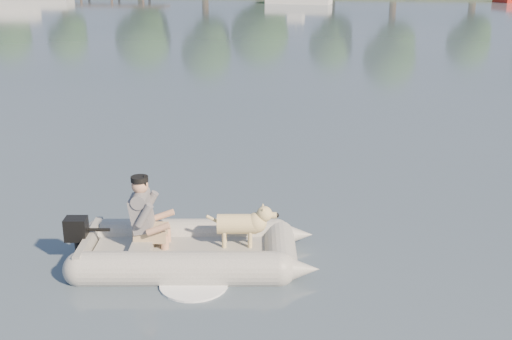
# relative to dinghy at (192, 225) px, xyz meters

# --- Properties ---
(water) EXTENTS (160.00, 160.00, 0.00)m
(water) POSITION_rel_dinghy_xyz_m (0.62, -0.39, -0.50)
(water) COLOR slate
(water) RESTS_ON ground
(dinghy) EXTENTS (4.53, 3.54, 1.20)m
(dinghy) POSITION_rel_dinghy_xyz_m (0.00, 0.00, 0.00)
(dinghy) COLOR gray
(dinghy) RESTS_ON water
(man) EXTENTS (0.70, 0.63, 0.92)m
(man) POSITION_rel_dinghy_xyz_m (-0.60, -0.06, 0.17)
(man) COLOR slate
(man) RESTS_ON dinghy
(dog) EXTENTS (0.84, 0.42, 0.53)m
(dog) POSITION_rel_dinghy_xyz_m (0.54, 0.14, -0.06)
(dog) COLOR tan
(dog) RESTS_ON dinghy
(outboard_motor) EXTENTS (0.39, 0.31, 0.68)m
(outboard_motor) POSITION_rel_dinghy_xyz_m (-1.41, -0.24, -0.23)
(outboard_motor) COLOR black
(outboard_motor) RESTS_ON dinghy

